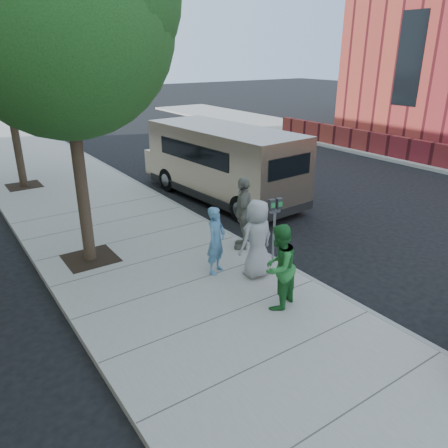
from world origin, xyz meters
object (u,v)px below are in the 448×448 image
(person_striped_polo, at_px, (243,213))
(person_gray_shirt, at_px, (257,239))
(tree_far, at_px, (2,52))
(person_officer, at_px, (216,240))
(tree_near, at_px, (63,16))
(van, at_px, (221,161))
(parking_meter, at_px, (275,217))
(person_green_shirt, at_px, (279,267))

(person_striped_polo, bearing_deg, person_gray_shirt, 13.86)
(tree_far, height_order, person_officer, tree_far)
(person_officer, bearing_deg, tree_far, 74.59)
(tree_far, distance_m, person_officer, 10.89)
(tree_near, xyz_separation_m, van, (5.54, 2.50, -4.22))
(tree_near, bearing_deg, parking_meter, -37.70)
(person_green_shirt, height_order, person_gray_shirt, person_gray_shirt)
(tree_near, distance_m, person_gray_shirt, 6.07)
(van, bearing_deg, parking_meter, -115.54)
(person_officer, bearing_deg, person_gray_shirt, -71.75)
(van, xyz_separation_m, person_officer, (-3.42, -4.83, -0.39))
(tree_far, relative_size, person_gray_shirt, 3.65)
(van, bearing_deg, person_gray_shirt, -120.93)
(person_green_shirt, xyz_separation_m, person_gray_shirt, (0.47, 1.26, 0.03))
(tree_near, distance_m, tree_far, 7.63)
(tree_near, xyz_separation_m, person_officer, (2.12, -2.33, -4.61))
(person_gray_shirt, xyz_separation_m, person_striped_polo, (0.67, 1.39, 0.05))
(person_gray_shirt, distance_m, person_striped_polo, 1.55)
(person_officer, height_order, person_striped_polo, person_striped_polo)
(person_gray_shirt, relative_size, person_striped_polo, 0.95)
(parking_meter, bearing_deg, person_green_shirt, -118.37)
(parking_meter, height_order, person_striped_polo, person_striped_polo)
(tree_far, height_order, person_gray_shirt, tree_far)
(tree_near, bearing_deg, van, 24.28)
(parking_meter, xyz_separation_m, person_striped_polo, (-0.05, 1.13, -0.23))
(tree_far, relative_size, person_striped_polo, 3.46)
(person_striped_polo, bearing_deg, tree_far, -119.82)
(person_green_shirt, bearing_deg, van, -136.99)
(tree_near, bearing_deg, person_striped_polo, -24.52)
(tree_far, xyz_separation_m, person_striped_polo, (3.45, -9.18, -3.79))
(parking_meter, height_order, person_green_shirt, person_green_shirt)
(tree_far, distance_m, parking_meter, 11.46)
(person_gray_shirt, bearing_deg, van, -120.57)
(tree_near, height_order, parking_meter, tree_near)
(tree_far, xyz_separation_m, person_officer, (2.12, -9.93, -3.95))
(tree_near, height_order, person_officer, tree_near)
(van, distance_m, person_gray_shirt, 6.13)
(person_officer, bearing_deg, van, 27.19)
(parking_meter, relative_size, person_officer, 1.02)
(person_gray_shirt, bearing_deg, person_officer, -48.04)
(person_officer, xyz_separation_m, person_gray_shirt, (0.66, -0.64, 0.10))
(parking_meter, height_order, person_officer, parking_meter)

